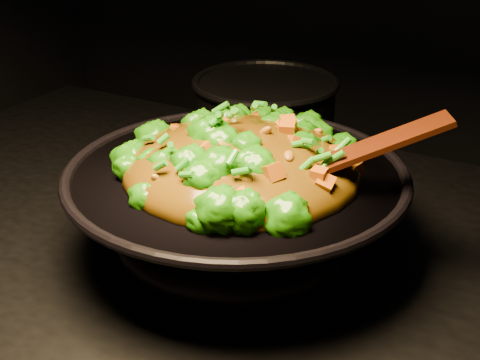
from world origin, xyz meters
The scene contains 4 objects.
wok centered at (0.11, 0.00, 0.96)m, with size 0.43×0.43×0.12m, color black, non-canonical shape.
stir_fry centered at (0.12, 0.00, 1.07)m, with size 0.30×0.30×0.10m, color #247C08, non-canonical shape.
spatula centered at (0.24, 0.01, 1.06)m, with size 0.27×0.04×0.01m, color #3A1A07.
back_pot centered at (-0.01, 0.32, 0.97)m, with size 0.24×0.24×0.14m, color black.
Camera 1 is at (0.49, -0.67, 1.39)m, focal length 50.00 mm.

